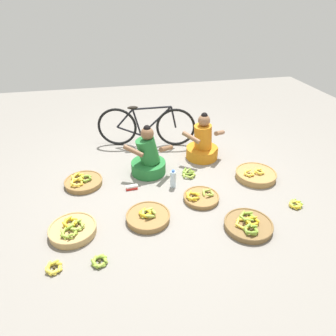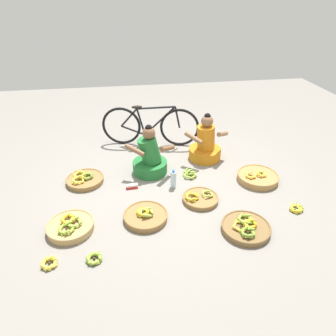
{
  "view_description": "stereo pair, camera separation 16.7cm",
  "coord_description": "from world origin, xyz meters",
  "views": [
    {
      "loc": [
        -0.69,
        -3.56,
        2.45
      ],
      "look_at": [
        0.0,
        -0.2,
        0.35
      ],
      "focal_mm": 31.99,
      "sensor_mm": 36.0,
      "label": 1
    },
    {
      "loc": [
        -0.53,
        -3.59,
        2.45
      ],
      "look_at": [
        0.0,
        -0.2,
        0.35
      ],
      "focal_mm": 31.99,
      "sensor_mm": 36.0,
      "label": 2
    }
  ],
  "objects": [
    {
      "name": "packet_carton_stack",
      "position": [
        -0.5,
        -0.1,
        0.03
      ],
      "size": [
        0.17,
        0.07,
        0.06
      ],
      "color": "red",
      "rests_on": "ground"
    },
    {
      "name": "loose_bananas_mid_right",
      "position": [
        -0.95,
        -1.34,
        0.03
      ],
      "size": [
        0.2,
        0.2,
        0.09
      ],
      "color": "#8CAD38",
      "rests_on": "ground"
    },
    {
      "name": "loose_bananas_back_center",
      "position": [
        1.54,
        -0.9,
        0.03
      ],
      "size": [
        0.21,
        0.2,
        0.08
      ],
      "color": "gold",
      "rests_on": "ground"
    },
    {
      "name": "water_bottle",
      "position": [
        0.08,
        -0.15,
        0.13
      ],
      "size": [
        0.08,
        0.08,
        0.27
      ],
      "color": "silver",
      "rests_on": "ground"
    },
    {
      "name": "loose_bananas_back_right",
      "position": [
        0.38,
        0.1,
        0.03
      ],
      "size": [
        0.23,
        0.29,
        0.09
      ],
      "color": "olive",
      "rests_on": "ground"
    },
    {
      "name": "bicycle_leaning",
      "position": [
        -0.1,
        1.22,
        0.36
      ],
      "size": [
        1.67,
        0.41,
        0.73
      ],
      "color": "black",
      "rests_on": "ground"
    },
    {
      "name": "banana_basket_front_center",
      "position": [
        -1.17,
        0.16,
        0.05
      ],
      "size": [
        0.54,
        0.54,
        0.15
      ],
      "color": "olive",
      "rests_on": "ground"
    },
    {
      "name": "banana_basket_back_left",
      "position": [
        -0.37,
        -0.78,
        0.05
      ],
      "size": [
        0.54,
        0.54,
        0.15
      ],
      "color": "olive",
      "rests_on": "ground"
    },
    {
      "name": "loose_bananas_near_vendor",
      "position": [
        -1.41,
        -1.34,
        0.03
      ],
      "size": [
        0.2,
        0.2,
        0.09
      ],
      "color": "yellow",
      "rests_on": "ground"
    },
    {
      "name": "ground_plane",
      "position": [
        0.0,
        0.0,
        0.0
      ],
      "size": [
        10.0,
        10.0,
        0.0
      ],
      "primitive_type": "plane",
      "color": "gray"
    },
    {
      "name": "banana_basket_near_bicycle",
      "position": [
        0.38,
        -0.52,
        0.04
      ],
      "size": [
        0.48,
        0.48,
        0.13
      ],
      "color": "olive",
      "rests_on": "ground"
    },
    {
      "name": "banana_basket_mid_left",
      "position": [
        1.33,
        -0.17,
        0.06
      ],
      "size": [
        0.6,
        0.6,
        0.16
      ],
      "color": "#A87F47",
      "rests_on": "ground"
    },
    {
      "name": "banana_basket_front_right",
      "position": [
        -1.25,
        -0.84,
        0.06
      ],
      "size": [
        0.55,
        0.55,
        0.16
      ],
      "color": "tan",
      "rests_on": "ground"
    },
    {
      "name": "banana_basket_front_left",
      "position": [
        0.77,
        -1.16,
        0.05
      ],
      "size": [
        0.57,
        0.57,
        0.14
      ],
      "color": "brown",
      "rests_on": "ground"
    },
    {
      "name": "vendor_woman_behind",
      "position": [
        0.73,
        0.58,
        0.25
      ],
      "size": [
        0.75,
        0.53,
        0.79
      ],
      "color": "orange",
      "rests_on": "ground"
    },
    {
      "name": "vendor_woman_front",
      "position": [
        -0.2,
        0.3,
        0.25
      ],
      "size": [
        0.75,
        0.52,
        0.78
      ],
      "color": "#237233",
      "rests_on": "ground"
    }
  ]
}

